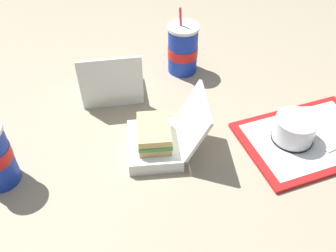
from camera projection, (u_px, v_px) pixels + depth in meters
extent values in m
plane|color=gray|center=(182.00, 135.00, 1.07)|extent=(3.20, 3.20, 0.00)
cube|color=red|center=(309.00, 139.00, 1.05)|extent=(0.41, 0.33, 0.01)
cube|color=white|center=(309.00, 138.00, 1.04)|extent=(0.36, 0.28, 0.00)
cylinder|color=black|center=(292.00, 138.00, 1.04)|extent=(0.11, 0.11, 0.01)
cylinder|color=#512D19|center=(294.00, 131.00, 1.02)|extent=(0.09, 0.09, 0.05)
cylinder|color=silver|center=(295.00, 128.00, 1.01)|extent=(0.11, 0.11, 0.07)
cube|color=white|center=(299.00, 119.00, 1.10)|extent=(0.13, 0.13, 0.00)
cube|color=white|center=(113.00, 88.00, 1.20)|extent=(0.22, 0.20, 0.04)
cube|color=white|center=(111.00, 79.00, 1.08)|extent=(0.18, 0.08, 0.14)
cube|color=#DBB770|center=(111.00, 78.00, 1.17)|extent=(0.16, 0.11, 0.03)
cylinder|color=brown|center=(111.00, 72.00, 1.16)|extent=(0.14, 0.08, 0.03)
cylinder|color=yellow|center=(110.00, 70.00, 1.15)|extent=(0.11, 0.05, 0.01)
cube|color=white|center=(154.00, 145.00, 1.01)|extent=(0.20, 0.22, 0.04)
cube|color=white|center=(193.00, 120.00, 0.96)|extent=(0.13, 0.18, 0.13)
cube|color=#DBB770|center=(154.00, 138.00, 0.99)|extent=(0.13, 0.15, 0.02)
cube|color=#4C933D|center=(154.00, 133.00, 0.98)|extent=(0.13, 0.15, 0.01)
cube|color=#DBB770|center=(154.00, 129.00, 0.97)|extent=(0.13, 0.15, 0.02)
cylinder|color=#1938B7|center=(183.00, 50.00, 1.25)|extent=(0.10, 0.10, 0.16)
cylinder|color=red|center=(183.00, 51.00, 1.25)|extent=(0.10, 0.10, 0.03)
cylinder|color=white|center=(183.00, 27.00, 1.19)|extent=(0.10, 0.10, 0.01)
cylinder|color=red|center=(180.00, 17.00, 1.17)|extent=(0.01, 0.01, 0.06)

